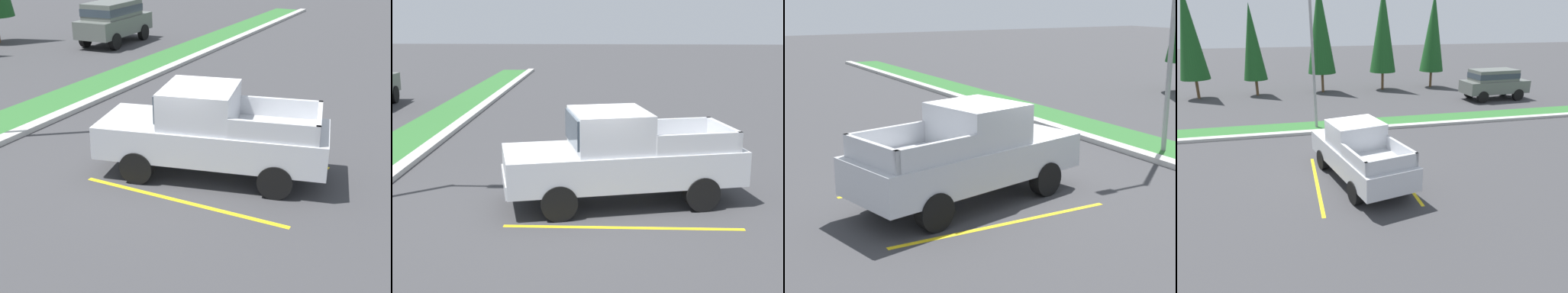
% 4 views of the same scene
% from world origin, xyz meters
% --- Properties ---
extents(ground_plane, '(120.00, 120.00, 0.00)m').
position_xyz_m(ground_plane, '(0.00, 0.00, 0.00)').
color(ground_plane, '#38383A').
extents(parking_line_near, '(0.12, 4.80, 0.01)m').
position_xyz_m(parking_line_near, '(-1.32, -0.92, 0.00)').
color(parking_line_near, yellow).
rests_on(parking_line_near, ground).
extents(parking_line_far, '(0.12, 4.80, 0.01)m').
position_xyz_m(parking_line_far, '(1.78, -0.92, 0.00)').
color(parking_line_far, yellow).
rests_on(parking_line_far, ground).
extents(curb_strip, '(56.00, 0.40, 0.15)m').
position_xyz_m(curb_strip, '(0.00, 5.00, 0.07)').
color(curb_strip, '#B2B2AD').
rests_on(curb_strip, ground).
extents(pickup_truck_main, '(3.04, 5.51, 2.10)m').
position_xyz_m(pickup_truck_main, '(0.22, -0.87, 1.04)').
color(pickup_truck_main, black).
rests_on(pickup_truck_main, ground).
extents(street_light, '(0.24, 1.49, 7.24)m').
position_xyz_m(street_light, '(-0.75, 5.75, 4.18)').
color(street_light, gray).
rests_on(street_light, ground).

